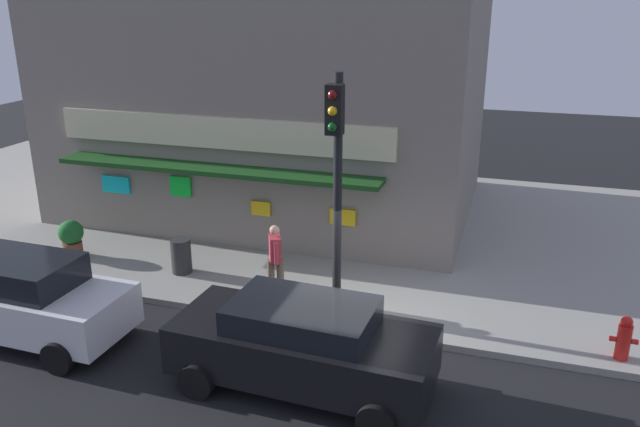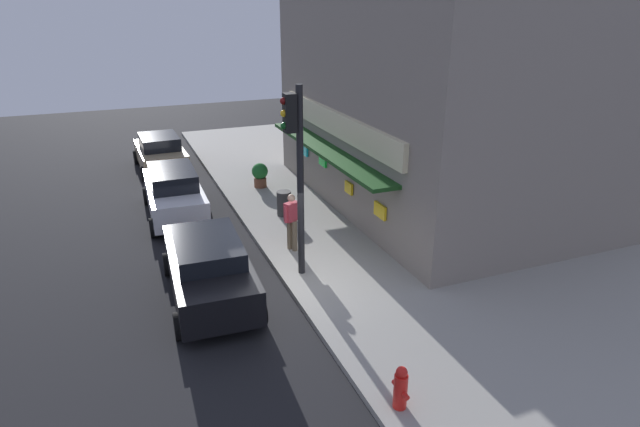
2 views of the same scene
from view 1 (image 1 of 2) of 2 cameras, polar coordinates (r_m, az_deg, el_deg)
The scene contains 10 objects.
ground_plane at distance 13.26m, azimuth 2.63°, elevation -10.93°, with size 56.02×56.02×0.00m, color black.
sidewalk at distance 18.66m, azimuth 7.50°, elevation -1.55°, with size 37.34×12.25×0.15m, color gray.
corner_building at distance 20.15m, azimuth -3.81°, elevation 10.81°, with size 12.09×9.16×7.10m.
traffic_light at distance 12.48m, azimuth 1.48°, elevation 4.19°, with size 0.32×0.58×5.09m.
fire_hydrant at distance 13.28m, azimuth 25.65°, elevation -10.08°, with size 0.50×0.26×0.88m.
trash_can at distance 15.86m, azimuth -12.37°, elevation -3.73°, with size 0.49×0.49×0.86m, color #2D2D2D.
pedestrian at distance 14.00m, azimuth -4.04°, elevation -4.08°, with size 0.41×0.56×1.75m.
potted_plant_by_doorway at distance 17.61m, azimuth -21.44°, elevation -1.95°, with size 0.64×0.64×0.97m.
parked_car_black at distance 11.31m, azimuth -1.57°, elevation -11.62°, with size 4.66×2.26×1.64m.
parked_car_white at distance 14.18m, azimuth -25.41°, elevation -6.79°, with size 4.59×2.07×1.74m.
Camera 1 is at (2.86, -11.09, 6.68)m, focal length 35.61 mm.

